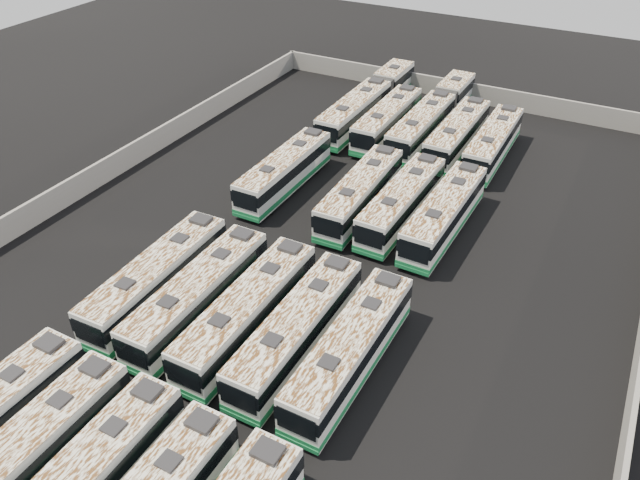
{
  "coord_description": "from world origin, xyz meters",
  "views": [
    {
      "loc": [
        17.96,
        -31.57,
        28.03
      ],
      "look_at": [
        0.17,
        1.71,
        1.6
      ],
      "focal_mm": 35.0,
      "sensor_mm": 36.0,
      "label": 1
    }
  ],
  "objects_px": {
    "bus_midfront_far_right": "(350,350)",
    "bus_back_far_right": "(493,143)",
    "bus_midback_far_left": "(284,171)",
    "bus_midback_far_right": "(444,214)",
    "bus_front_left": "(24,458)",
    "bus_midfront_right": "(297,330)",
    "bus_midback_center": "(360,193)",
    "bus_back_far_left": "(368,101)",
    "bus_midback_right": "(402,202)",
    "bus_midfront_center": "(248,312)",
    "bus_back_center": "(433,115)",
    "bus_back_left": "(387,120)",
    "bus_midfront_left": "(198,295)",
    "bus_back_right": "(457,135)",
    "bus_midfront_far_left": "(157,278)"
  },
  "relations": [
    {
      "from": "bus_midfront_center",
      "to": "bus_back_center",
      "type": "xyz_separation_m",
      "value": [
        -0.1,
        34.51,
        -0.04
      ]
    },
    {
      "from": "bus_midfront_left",
      "to": "bus_back_far_left",
      "type": "bearing_deg",
      "value": 95.64
    },
    {
      "from": "bus_midback_right",
      "to": "bus_back_far_right",
      "type": "xyz_separation_m",
      "value": [
        3.57,
        14.04,
        -0.01
      ]
    },
    {
      "from": "bus_midfront_center",
      "to": "bus_front_left",
      "type": "bearing_deg",
      "value": -104.99
    },
    {
      "from": "bus_midback_right",
      "to": "bus_back_left",
      "type": "distance_m",
      "value": 15.86
    },
    {
      "from": "bus_midback_right",
      "to": "bus_back_far_left",
      "type": "bearing_deg",
      "value": 123.22
    },
    {
      "from": "bus_midback_far_right",
      "to": "bus_back_far_right",
      "type": "height_order",
      "value": "bus_midback_far_right"
    },
    {
      "from": "bus_midback_far_left",
      "to": "bus_back_far_left",
      "type": "height_order",
      "value": "bus_back_far_left"
    },
    {
      "from": "bus_midfront_left",
      "to": "bus_back_far_right",
      "type": "xyz_separation_m",
      "value": [
        10.87,
        31.13,
        -0.05
      ]
    },
    {
      "from": "bus_front_left",
      "to": "bus_midback_far_right",
      "type": "xyz_separation_m",
      "value": [
        10.88,
        30.93,
        0.04
      ]
    },
    {
      "from": "bus_midfront_left",
      "to": "bus_midfront_far_right",
      "type": "bearing_deg",
      "value": 0.56
    },
    {
      "from": "bus_front_left",
      "to": "bus_midback_right",
      "type": "height_order",
      "value": "bus_midback_right"
    },
    {
      "from": "bus_front_left",
      "to": "bus_back_left",
      "type": "xyz_separation_m",
      "value": [
        0.02,
        45.12,
        0.03
      ]
    },
    {
      "from": "bus_midback_center",
      "to": "bus_back_center",
      "type": "xyz_separation_m",
      "value": [
        -0.09,
        17.81,
        0.02
      ]
    },
    {
      "from": "bus_midfront_far_right",
      "to": "bus_midfront_left",
      "type": "bearing_deg",
      "value": -178.66
    },
    {
      "from": "bus_midback_right",
      "to": "bus_midfront_right",
      "type": "bearing_deg",
      "value": -88.81
    },
    {
      "from": "bus_midback_far_left",
      "to": "bus_midback_far_right",
      "type": "distance_m",
      "value": 14.54
    },
    {
      "from": "bus_front_left",
      "to": "bus_midfront_right",
      "type": "bearing_deg",
      "value": 62.57
    },
    {
      "from": "bus_back_right",
      "to": "bus_back_far_right",
      "type": "height_order",
      "value": "bus_back_right"
    },
    {
      "from": "bus_midback_far_left",
      "to": "bus_back_left",
      "type": "height_order",
      "value": "bus_back_left"
    },
    {
      "from": "bus_midback_right",
      "to": "bus_midback_center",
      "type": "bearing_deg",
      "value": -174.4
    },
    {
      "from": "bus_midfront_left",
      "to": "bus_midfront_far_right",
      "type": "distance_m",
      "value": 10.9
    },
    {
      "from": "bus_midback_center",
      "to": "bus_midback_far_right",
      "type": "bearing_deg",
      "value": 0.01
    },
    {
      "from": "bus_midfront_right",
      "to": "bus_midback_right",
      "type": "xyz_separation_m",
      "value": [
        0.0,
        16.9,
        -0.03
      ]
    },
    {
      "from": "bus_midback_center",
      "to": "bus_midfront_far_left",
      "type": "bearing_deg",
      "value": -115.02
    },
    {
      "from": "bus_back_right",
      "to": "bus_midfront_center",
      "type": "bearing_deg",
      "value": -96.06
    },
    {
      "from": "bus_back_center",
      "to": "bus_midback_right",
      "type": "bearing_deg",
      "value": -77.87
    },
    {
      "from": "bus_midfront_far_right",
      "to": "bus_back_far_left",
      "type": "height_order",
      "value": "bus_back_far_left"
    },
    {
      "from": "bus_midback_center",
      "to": "bus_back_far_left",
      "type": "distance_m",
      "value": 19.27
    },
    {
      "from": "bus_back_far_right",
      "to": "bus_midback_right",
      "type": "bearing_deg",
      "value": -104.66
    },
    {
      "from": "bus_midback_right",
      "to": "bus_front_left",
      "type": "bearing_deg",
      "value": -102.03
    },
    {
      "from": "bus_midfront_left",
      "to": "bus_midfront_far_right",
      "type": "xyz_separation_m",
      "value": [
        10.9,
        0.18,
        -0.02
      ]
    },
    {
      "from": "bus_midback_right",
      "to": "bus_midback_far_right",
      "type": "relative_size",
      "value": 0.98
    },
    {
      "from": "bus_midfront_center",
      "to": "bus_midback_far_left",
      "type": "bearing_deg",
      "value": 113.57
    },
    {
      "from": "bus_midback_center",
      "to": "bus_back_far_right",
      "type": "xyz_separation_m",
      "value": [
        7.12,
        14.31,
        -0.02
      ]
    },
    {
      "from": "bus_midfront_right",
      "to": "bus_midfront_center",
      "type": "bearing_deg",
      "value": -178.84
    },
    {
      "from": "bus_back_center",
      "to": "bus_back_right",
      "type": "bearing_deg",
      "value": -42.34
    },
    {
      "from": "bus_midback_right",
      "to": "bus_back_center",
      "type": "bearing_deg",
      "value": 102.93
    },
    {
      "from": "bus_midback_center",
      "to": "bus_back_right",
      "type": "height_order",
      "value": "bus_back_right"
    },
    {
      "from": "bus_midfront_left",
      "to": "bus_back_far_left",
      "type": "xyz_separation_m",
      "value": [
        -3.65,
        34.6,
        0.02
      ]
    },
    {
      "from": "bus_midback_center",
      "to": "bus_back_far_right",
      "type": "distance_m",
      "value": 15.99
    },
    {
      "from": "bus_midfront_far_right",
      "to": "bus_back_center",
      "type": "height_order",
      "value": "bus_back_center"
    },
    {
      "from": "bus_midfront_right",
      "to": "bus_midback_right",
      "type": "height_order",
      "value": "bus_midfront_right"
    },
    {
      "from": "bus_midfront_far_left",
      "to": "bus_back_right",
      "type": "height_order",
      "value": "bus_midfront_far_left"
    },
    {
      "from": "bus_midfront_far_right",
      "to": "bus_back_far_right",
      "type": "relative_size",
      "value": 1.02
    },
    {
      "from": "bus_front_left",
      "to": "bus_midback_right",
      "type": "distance_m",
      "value": 31.87
    },
    {
      "from": "bus_midback_right",
      "to": "bus_back_far_right",
      "type": "relative_size",
      "value": 1.01
    },
    {
      "from": "bus_midfront_right",
      "to": "bus_back_far_left",
      "type": "bearing_deg",
      "value": 107.68
    },
    {
      "from": "bus_midfront_center",
      "to": "bus_back_right",
      "type": "relative_size",
      "value": 1.02
    },
    {
      "from": "bus_midback_right",
      "to": "bus_back_right",
      "type": "xyz_separation_m",
      "value": [
        0.02,
        14.15,
        0.02
      ]
    }
  ]
}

